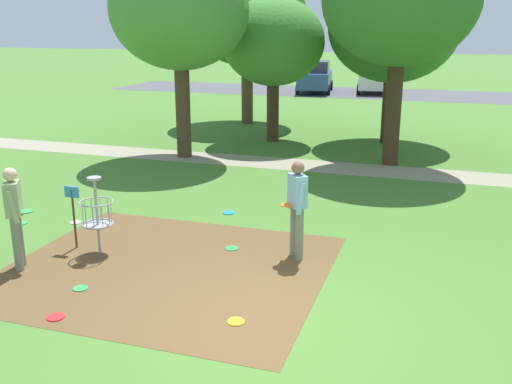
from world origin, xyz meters
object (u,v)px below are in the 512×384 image
object	(u,v)px
player_foreground_watching	(15,212)
parked_car_leftmost	(315,77)
frisbee_near_basket	(76,222)
frisbee_far_right	(81,288)
tree_mid_center	(273,42)
parked_car_center_left	(375,77)
player_throwing	(297,204)
frisbee_by_tee	(229,213)
tree_near_right	(179,11)
disc_golf_basket	(94,212)
tree_far_left	(394,27)
frisbee_far_left	(21,223)
frisbee_scattered_a	(232,248)
frisbee_scattered_b	(236,322)
tree_near_left	(247,15)
frisbee_mid_grass	(56,317)

from	to	relation	value
player_foreground_watching	parked_car_leftmost	world-z (taller)	parked_car_leftmost
frisbee_near_basket	parked_car_leftmost	bearing A→B (deg)	91.09
frisbee_near_basket	frisbee_far_right	size ratio (longest dim) A/B	0.99
tree_mid_center	parked_car_center_left	xyz separation A→B (m)	(1.56, 16.14, -2.40)
player_throwing	parked_car_center_left	world-z (taller)	parked_car_center_left
frisbee_far_right	parked_car_leftmost	distance (m)	27.43
frisbee_by_tee	player_throwing	bearing A→B (deg)	-44.16
frisbee_far_right	parked_car_center_left	bearing A→B (deg)	87.90
player_foreground_watching	tree_near_right	world-z (taller)	tree_near_right
frisbee_far_right	parked_car_leftmost	xyz separation A→B (m)	(-2.36, 27.31, 0.91)
parked_car_leftmost	disc_golf_basket	bearing A→B (deg)	-86.06
disc_golf_basket	tree_mid_center	size ratio (longest dim) A/B	0.29
disc_golf_basket	tree_mid_center	xyz separation A→B (m)	(0.05, 10.81, 2.56)
tree_mid_center	tree_far_left	size ratio (longest dim) A/B	0.85
player_foreground_watching	frisbee_far_left	bearing A→B (deg)	129.57
player_throwing	frisbee_scattered_a	bearing A→B (deg)	179.36
disc_golf_basket	frisbee_scattered_b	xyz separation A→B (m)	(3.18, -1.58, -0.74)
frisbee_far_left	frisbee_far_right	world-z (taller)	same
player_throwing	frisbee_by_tee	distance (m)	2.90
tree_near_left	tree_mid_center	distance (m)	3.94
player_throwing	parked_car_center_left	xyz separation A→B (m)	(-1.79, 26.06, -0.05)
tree_mid_center	parked_car_center_left	distance (m)	16.39
frisbee_by_tee	parked_car_leftmost	xyz separation A→B (m)	(-3.22, 23.17, 0.91)
tree_far_left	parked_car_leftmost	world-z (taller)	tree_far_left
player_foreground_watching	frisbee_scattered_b	distance (m)	4.17
tree_mid_center	frisbee_far_left	bearing A→B (deg)	-103.47
tree_mid_center	frisbee_by_tee	bearing A→B (deg)	-80.20
tree_mid_center	frisbee_scattered_a	bearing A→B (deg)	-77.71
disc_golf_basket	tree_mid_center	bearing A→B (deg)	89.76
tree_mid_center	frisbee_near_basket	bearing A→B (deg)	-98.13
player_throwing	frisbee_near_basket	xyz separation A→B (m)	(-4.72, 0.36, -0.96)
frisbee_by_tee	tree_near_left	size ratio (longest dim) A/B	0.04
parked_car_leftmost	frisbee_far_left	bearing A→B (deg)	-91.25
tree_mid_center	player_throwing	bearing A→B (deg)	-71.34
disc_golf_basket	player_foreground_watching	bearing A→B (deg)	-130.86
frisbee_mid_grass	frisbee_scattered_b	size ratio (longest dim) A/B	1.04
frisbee_near_basket	parked_car_center_left	xyz separation A→B (m)	(2.93, 25.70, 0.91)
frisbee_far_left	tree_near_left	size ratio (longest dim) A/B	0.04
tree_near_right	parked_car_leftmost	bearing A→B (deg)	89.94
parked_car_center_left	tree_far_left	bearing A→B (deg)	-81.57
tree_near_left	frisbee_scattered_a	bearing A→B (deg)	-72.31
tree_near_left	tree_near_right	distance (m)	6.49
player_throwing	tree_near_left	xyz separation A→B (m)	(-5.39, 13.17, 3.29)
disc_golf_basket	tree_far_left	bearing A→B (deg)	71.86
tree_near_left	frisbee_scattered_b	bearing A→B (deg)	-71.69
frisbee_by_tee	parked_car_center_left	xyz separation A→B (m)	(0.18, 24.15, 0.91)
frisbee_by_tee	tree_near_right	distance (m)	7.17
player_throwing	tree_mid_center	distance (m)	10.73
frisbee_far_left	player_throwing	bearing A→B (deg)	0.27
frisbee_near_basket	frisbee_by_tee	xyz separation A→B (m)	(2.75, 1.55, 0.00)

